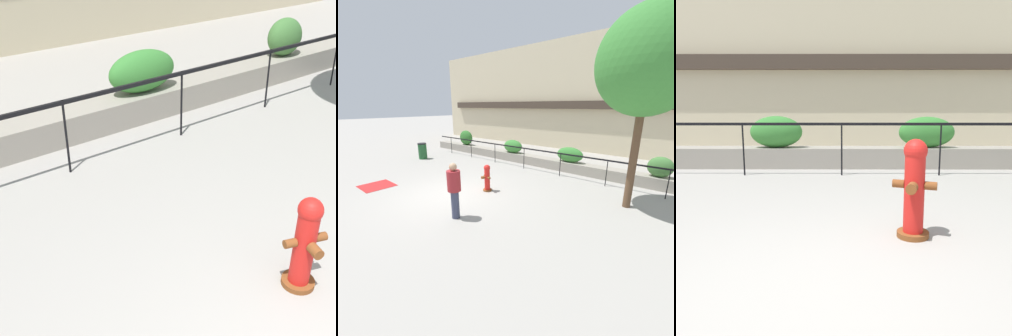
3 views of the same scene
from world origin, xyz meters
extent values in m
plane|color=#9E9991|center=(0.00, 0.00, 0.00)|extent=(120.00, 120.00, 0.00)
cube|color=beige|center=(0.00, 12.00, 4.00)|extent=(30.00, 1.00, 8.00)
cube|color=#3F3328|center=(0.00, 11.32, 3.36)|extent=(27.00, 0.36, 0.56)
cube|color=gray|center=(0.00, 6.00, 0.25)|extent=(18.00, 0.70, 0.50)
cube|color=black|center=(0.00, 4.90, 1.12)|extent=(15.00, 0.05, 0.06)
cylinder|color=black|center=(-2.14, 4.90, 0.57)|extent=(0.04, 0.04, 1.15)
cylinder|color=black|center=(0.00, 4.90, 0.57)|extent=(0.04, 0.04, 1.15)
cylinder|color=black|center=(2.14, 4.90, 0.57)|extent=(0.04, 0.04, 1.15)
ellipsoid|color=#387F33|center=(-1.65, 6.00, 0.89)|extent=(1.30, 0.70, 0.78)
ellipsoid|color=#387F33|center=(2.10, 6.00, 0.88)|extent=(1.39, 0.59, 0.77)
cylinder|color=brown|center=(0.83, 1.26, 0.03)|extent=(0.45, 0.45, 0.06)
cylinder|color=red|center=(0.83, 1.26, 0.48)|extent=(0.28, 0.28, 0.85)
sphere|color=red|center=(0.83, 1.26, 0.95)|extent=(0.25, 0.25, 0.25)
cylinder|color=brown|center=(0.77, 1.09, 0.59)|extent=(0.15, 0.17, 0.11)
cylinder|color=brown|center=(0.67, 1.32, 0.59)|extent=(0.15, 0.13, 0.09)
cylinder|color=brown|center=(0.99, 1.20, 0.59)|extent=(0.15, 0.13, 0.09)
camera|label=1|loc=(-2.53, -0.87, 3.54)|focal=50.00mm
camera|label=2|loc=(6.91, -4.74, 3.33)|focal=24.00mm
camera|label=3|loc=(0.09, -2.19, 1.35)|focal=35.00mm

